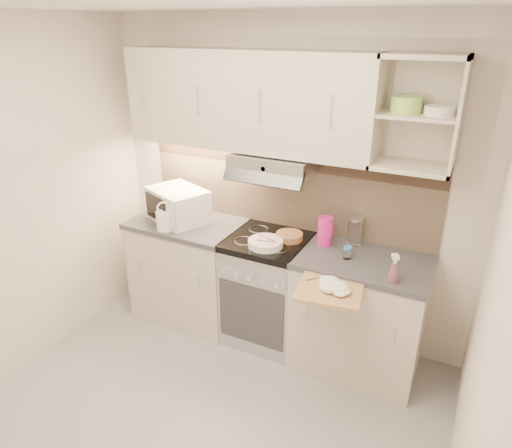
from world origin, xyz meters
The scene contains 17 objects.
ground centered at (0.00, 0.00, 0.00)m, with size 3.00×3.00×0.00m, color #959597.
room_shell centered at (0.00, 0.37, 1.63)m, with size 3.04×2.84×2.52m.
base_cabinet_left centered at (-0.75, 1.10, 0.43)m, with size 0.90×0.60×0.86m, color beige.
worktop_left centered at (-0.75, 1.10, 0.88)m, with size 0.92×0.62×0.04m, color #47474C.
base_cabinet_right centered at (0.75, 1.10, 0.43)m, with size 0.90×0.60×0.86m, color beige.
worktop_right centered at (0.75, 1.10, 0.88)m, with size 0.92×0.62×0.04m, color #47474C.
electric_range centered at (0.00, 1.10, 0.45)m, with size 0.60×0.60×0.90m.
microwave centered at (-0.83, 1.10, 1.03)m, with size 0.58×0.51×0.27m.
watering_can centered at (-0.80, 0.89, 0.98)m, with size 0.27×0.17×0.24m.
plate_stack centered at (0.04, 0.97, 0.92)m, with size 0.26×0.26×0.06m.
bread_loaf centered at (0.15, 1.16, 0.93)m, with size 0.21×0.21×0.05m, color #A6823F.
pink_pitcher centered at (0.42, 1.20, 1.01)m, with size 0.12×0.11×0.22m.
glass_jar centered at (0.61, 1.30, 1.01)m, with size 0.11×0.11×0.21m.
spice_jar centered at (0.63, 1.05, 0.95)m, with size 0.06×0.06×0.09m.
spray_bottle centered at (0.98, 0.89, 0.98)m, with size 0.08×0.08×0.21m.
cutting_board centered at (0.64, 0.64, 0.87)m, with size 0.40×0.36×0.02m, color tan.
dish_towel centered at (0.66, 0.63, 0.91)m, with size 0.24×0.20×0.06m, color white, non-canonical shape.
Camera 1 is at (1.34, -1.76, 2.40)m, focal length 32.00 mm.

